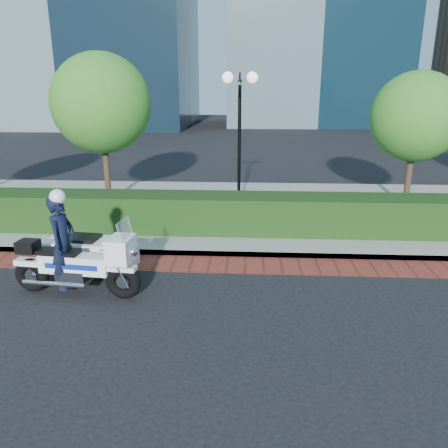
# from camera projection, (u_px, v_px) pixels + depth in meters

# --- Properties ---
(ground) EXTENTS (120.00, 120.00, 0.00)m
(ground) POSITION_uv_depth(u_px,v_px,m) (182.00, 293.00, 8.72)
(ground) COLOR black
(ground) RESTS_ON ground
(brick_strip) EXTENTS (60.00, 1.00, 0.01)m
(brick_strip) POSITION_uv_depth(u_px,v_px,m) (191.00, 264.00, 10.15)
(brick_strip) COLOR maroon
(brick_strip) RESTS_ON ground
(sidewalk) EXTENTS (60.00, 8.00, 0.15)m
(sidewalk) POSITION_uv_depth(u_px,v_px,m) (209.00, 210.00, 14.41)
(sidewalk) COLOR gray
(sidewalk) RESTS_ON ground
(hedge_main) EXTENTS (18.00, 1.20, 1.00)m
(hedge_main) POSITION_uv_depth(u_px,v_px,m) (201.00, 213.00, 11.95)
(hedge_main) COLOR black
(hedge_main) RESTS_ON sidewalk
(lamppost) EXTENTS (1.02, 0.70, 4.21)m
(lamppost) POSITION_uv_depth(u_px,v_px,m) (240.00, 122.00, 12.73)
(lamppost) COLOR black
(lamppost) RESTS_ON sidewalk
(tree_b) EXTENTS (3.20, 3.20, 4.89)m
(tree_b) POSITION_uv_depth(u_px,v_px,m) (101.00, 104.00, 14.08)
(tree_b) COLOR #332319
(tree_b) RESTS_ON sidewalk
(tree_c) EXTENTS (2.80, 2.80, 4.30)m
(tree_c) POSITION_uv_depth(u_px,v_px,m) (416.00, 117.00, 13.64)
(tree_c) COLOR #332319
(tree_c) RESTS_ON sidewalk
(police_motorcycle) EXTENTS (2.63, 1.98, 2.13)m
(police_motorcycle) POSITION_uv_depth(u_px,v_px,m) (79.00, 253.00, 8.81)
(police_motorcycle) COLOR black
(police_motorcycle) RESTS_ON ground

